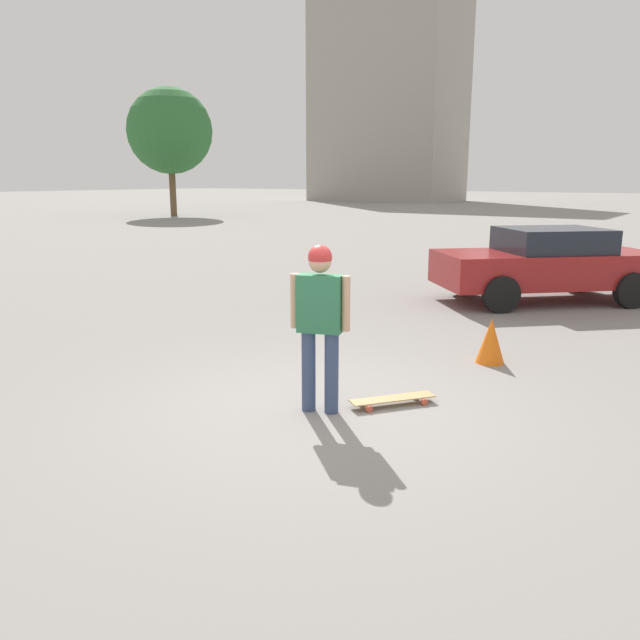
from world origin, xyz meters
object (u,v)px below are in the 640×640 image
at_px(car_parked_near, 547,263).
at_px(traffic_cone, 491,341).
at_px(person, 320,314).
at_px(skateboard, 393,399).

height_order(car_parked_near, traffic_cone, car_parked_near).
xyz_separation_m(person, car_parked_near, (7.53, -0.26, -0.28)).
distance_m(person, traffic_cone, 2.99).
bearing_deg(traffic_cone, person, 162.83).
bearing_deg(traffic_cone, car_parked_near, 7.10).
height_order(skateboard, car_parked_near, car_parked_near).
bearing_deg(skateboard, traffic_cone, -151.41).
relative_size(person, traffic_cone, 2.94).
bearing_deg(car_parked_near, person, 44.47).
xyz_separation_m(skateboard, traffic_cone, (2.17, -0.31, 0.23)).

